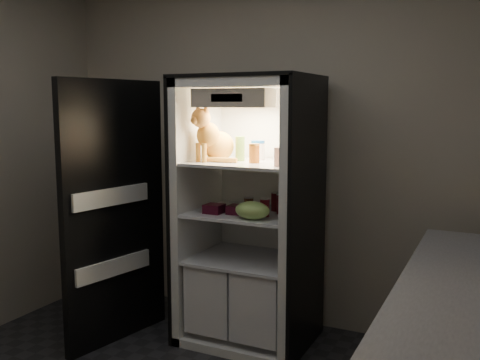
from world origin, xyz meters
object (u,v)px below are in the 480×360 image
(soda_can_a, at_px, (276,202))
(cream_carton, at_px, (281,157))
(berry_box_right, at_px, (237,210))
(berry_box_left, at_px, (214,209))
(parmesan_shaker, at_px, (240,149))
(condiment_jar, at_px, (249,203))
(mayo_tub, at_px, (258,150))
(grape_bag, at_px, (252,210))
(refrigerator, at_px, (250,231))
(pepper_jar, at_px, (288,149))
(tabby_cat, at_px, (213,140))
(soda_can_b, at_px, (282,204))
(salsa_jar, at_px, (254,153))
(soda_can_c, at_px, (265,208))

(soda_can_a, bearing_deg, cream_carton, -62.45)
(berry_box_right, bearing_deg, berry_box_left, -164.01)
(parmesan_shaker, xyz_separation_m, condiment_jar, (0.04, 0.06, -0.39))
(mayo_tub, distance_m, soda_can_a, 0.39)
(cream_carton, distance_m, grape_bag, 0.40)
(refrigerator, relative_size, berry_box_left, 15.44)
(mayo_tub, bearing_deg, parmesan_shaker, -120.07)
(grape_bag, bearing_deg, mayo_tub, 108.82)
(parmesan_shaker, distance_m, condiment_jar, 0.40)
(soda_can_a, relative_size, condiment_jar, 1.42)
(pepper_jar, bearing_deg, tabby_cat, -162.37)
(tabby_cat, height_order, berry_box_right, tabby_cat)
(soda_can_b, relative_size, berry_box_left, 1.10)
(salsa_jar, bearing_deg, tabby_cat, -179.19)
(soda_can_b, bearing_deg, mayo_tub, 153.86)
(pepper_jar, bearing_deg, salsa_jar, -140.57)
(soda_can_b, bearing_deg, grape_bag, -113.50)
(salsa_jar, relative_size, cream_carton, 1.08)
(parmesan_shaker, height_order, soda_can_c, parmesan_shaker)
(cream_carton, relative_size, condiment_jar, 1.30)
(tabby_cat, distance_m, soda_can_c, 0.60)
(salsa_jar, distance_m, grape_bag, 0.39)
(refrigerator, relative_size, soda_can_a, 14.37)
(mayo_tub, height_order, cream_carton, mayo_tub)
(berry_box_right, bearing_deg, pepper_jar, 33.73)
(cream_carton, height_order, berry_box_left, cream_carton)
(parmesan_shaker, bearing_deg, soda_can_c, -25.64)
(refrigerator, distance_m, salsa_jar, 0.58)
(tabby_cat, height_order, soda_can_c, tabby_cat)
(soda_can_a, distance_m, condiment_jar, 0.20)
(refrigerator, xyz_separation_m, soda_can_b, (0.25, -0.02, 0.22))
(mayo_tub, relative_size, berry_box_left, 1.11)
(mayo_tub, distance_m, soda_can_c, 0.46)
(salsa_jar, bearing_deg, mayo_tub, 107.52)
(parmesan_shaker, bearing_deg, soda_can_b, 3.66)
(parmesan_shaker, xyz_separation_m, soda_can_a, (0.23, 0.10, -0.37))
(pepper_jar, bearing_deg, cream_carton, -79.64)
(salsa_jar, bearing_deg, berry_box_right, -158.12)
(salsa_jar, xyz_separation_m, pepper_jar, (0.19, 0.15, 0.03))
(cream_carton, xyz_separation_m, soda_can_c, (-0.14, 0.06, -0.35))
(tabby_cat, relative_size, berry_box_right, 3.37)
(parmesan_shaker, relative_size, berry_box_right, 1.44)
(salsa_jar, height_order, condiment_jar, salsa_jar)
(soda_can_c, relative_size, berry_box_left, 0.99)
(soda_can_c, xyz_separation_m, berry_box_right, (-0.20, -0.00, -0.03))
(parmesan_shaker, height_order, cream_carton, parmesan_shaker)
(pepper_jar, height_order, berry_box_right, pepper_jar)
(berry_box_left, relative_size, berry_box_right, 1.03)
(salsa_jar, height_order, berry_box_right, salsa_jar)
(tabby_cat, height_order, pepper_jar, tabby_cat)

